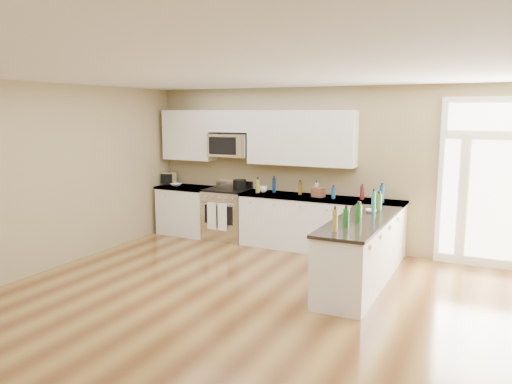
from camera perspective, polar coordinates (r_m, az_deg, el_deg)
ground at (r=5.54m, az=-4.31°, el=-16.28°), size 8.00×8.00×0.00m
room_shell at (r=5.05m, az=-4.54°, el=1.53°), size 8.00×8.00×8.00m
back_cabinet_left at (r=9.85m, az=-7.87°, el=-2.25°), size 1.10×0.66×0.94m
back_cabinet_right at (r=8.66m, az=7.24°, el=-3.84°), size 2.85×0.66×0.94m
peninsula_cabinet at (r=7.01m, az=11.76°, el=-7.10°), size 0.69×2.32×0.94m
upper_cabinet_left at (r=9.79m, az=-7.63°, el=6.46°), size 1.04×0.33×0.95m
upper_cabinet_right at (r=8.72m, az=5.16°, el=6.18°), size 1.94×0.33×0.95m
upper_cabinet_short at (r=9.30m, az=-2.85°, el=8.09°), size 0.82×0.33×0.40m
microwave at (r=9.29m, az=-2.95°, el=5.37°), size 0.78×0.41×0.42m
entry_door at (r=8.32m, az=25.89°, el=0.84°), size 1.70×0.10×2.60m
kitchen_range at (r=9.37m, az=-3.29°, el=-2.51°), size 0.79×0.70×1.08m
stockpot at (r=9.27m, az=-1.89°, el=0.93°), size 0.31×0.31×0.19m
toaster_oven at (r=10.11m, az=-9.79°, el=1.60°), size 0.36×0.32×0.25m
cardboard_box at (r=8.54m, az=7.13°, el=-0.02°), size 0.23×0.18×0.16m
bowl_left at (r=9.85m, az=-9.11°, el=0.83°), size 0.21×0.21×0.05m
bowl_peninsula at (r=7.37m, az=13.01°, el=-2.11°), size 0.17×0.17×0.05m
cup_counter at (r=8.96m, az=0.83°, el=0.31°), size 0.17×0.17×0.11m
counter_bottles at (r=7.69m, az=9.36°, el=-0.79°), size 2.37×2.45×0.32m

